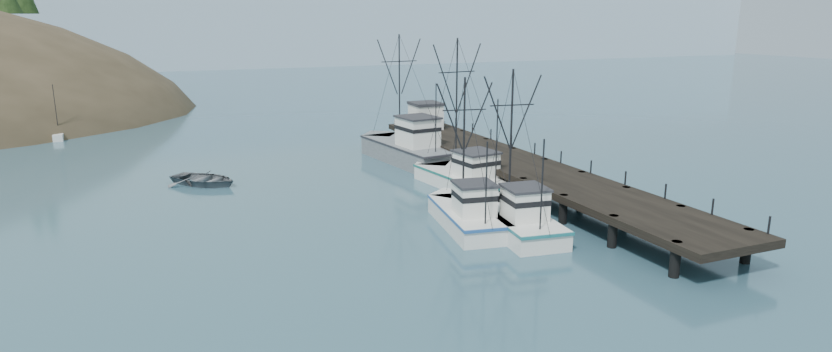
{
  "coord_description": "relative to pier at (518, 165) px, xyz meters",
  "views": [
    {
      "loc": [
        -13.78,
        -28.31,
        13.42
      ],
      "look_at": [
        3.61,
        12.77,
        2.5
      ],
      "focal_mm": 28.0,
      "sensor_mm": 36.0,
      "label": 1
    }
  ],
  "objects": [
    {
      "name": "trawler_near",
      "position": [
        -6.35,
        -9.98,
        -0.87
      ],
      "size": [
        4.47,
        10.45,
        10.65
      ],
      "color": "silver",
      "rests_on": "ground"
    },
    {
      "name": "motorboat",
      "position": [
        -23.67,
        10.29,
        -1.69
      ],
      "size": [
        7.18,
        7.21,
        1.23
      ],
      "primitive_type": "imported",
      "rotation": [
        0.0,
        0.0,
        0.77
      ],
      "color": "#5A5F64",
      "rests_on": "ground"
    },
    {
      "name": "distant_ridge",
      "position": [
        -4.0,
        154.0,
        -1.69
      ],
      "size": [
        360.0,
        40.0,
        26.0
      ],
      "primitive_type": "cube",
      "color": "#9EB2C6",
      "rests_on": "ground"
    },
    {
      "name": "pier_shed",
      "position": [
        -0.42,
        17.71,
        1.73
      ],
      "size": [
        3.0,
        3.2,
        2.8
      ],
      "color": "silver",
      "rests_on": "pier"
    },
    {
      "name": "pier",
      "position": [
        0.0,
        0.0,
        0.0
      ],
      "size": [
        6.0,
        44.0,
        2.0
      ],
      "color": "black",
      "rests_on": "ground"
    },
    {
      "name": "work_vessel",
      "position": [
        -4.88,
        12.0,
        -0.46
      ],
      "size": [
        5.91,
        14.55,
        12.26
      ],
      "color": "slate",
      "rests_on": "ground"
    },
    {
      "name": "trawler_mid",
      "position": [
        -8.73,
        -7.93,
        -0.87
      ],
      "size": [
        4.61,
        10.05,
        10.07
      ],
      "color": "silver",
      "rests_on": "ground"
    },
    {
      "name": "distant_ridge_far",
      "position": [
        -54.0,
        169.0,
        -1.69
      ],
      "size": [
        180.0,
        25.0,
        18.0
      ],
      "primitive_type": "cube",
      "color": "silver",
      "rests_on": "ground"
    },
    {
      "name": "pickup_truck",
      "position": [
        -0.87,
        18.0,
        1.09
      ],
      "size": [
        6.16,
        4.15,
        1.57
      ],
      "primitive_type": "imported",
      "rotation": [
        0.0,
        0.0,
        1.87
      ],
      "color": "silver",
      "rests_on": "pier"
    },
    {
      "name": "ground",
      "position": [
        -14.0,
        -16.0,
        -1.69
      ],
      "size": [
        400.0,
        400.0,
        0.0
      ],
      "primitive_type": "plane",
      "color": "#2B4E60",
      "rests_on": "ground"
    },
    {
      "name": "trawler_far",
      "position": [
        -4.37,
        1.15,
        -0.87
      ],
      "size": [
        5.26,
        12.14,
        12.22
      ],
      "color": "silver",
      "rests_on": "ground"
    }
  ]
}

